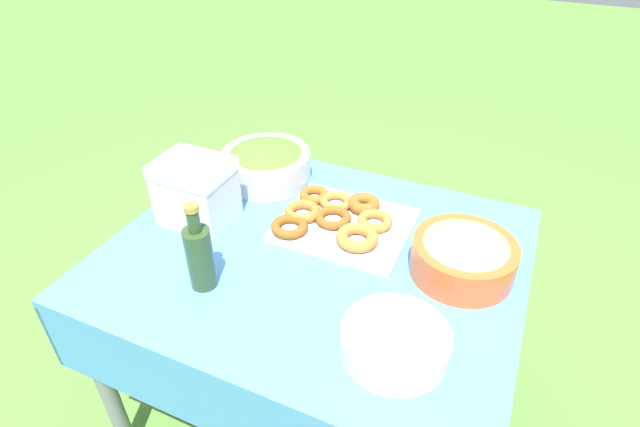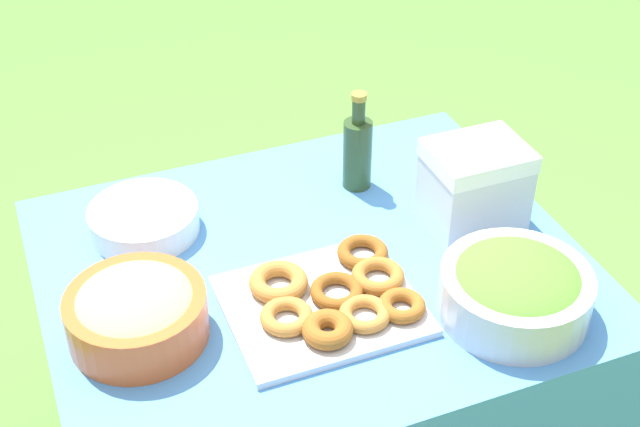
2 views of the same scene
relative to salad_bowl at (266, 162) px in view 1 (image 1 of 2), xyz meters
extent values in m
plane|color=#568C38|center=(0.31, -0.28, -0.76)|extent=(14.00, 14.00, 0.00)
cube|color=#4C8CD1|center=(0.31, -0.28, -0.07)|extent=(1.11, 0.92, 0.02)
cube|color=#4C8CD1|center=(0.31, -0.74, -0.20)|extent=(1.11, 0.01, 0.22)
cube|color=#4C8CD1|center=(0.31, 0.17, -0.20)|extent=(1.11, 0.01, 0.22)
cube|color=#4C8CD1|center=(-0.24, -0.28, -0.20)|extent=(0.01, 0.92, 0.22)
cube|color=#4C8CD1|center=(0.86, -0.28, -0.20)|extent=(0.01, 0.92, 0.22)
cylinder|color=slate|center=(-0.19, -0.68, -0.42)|extent=(0.05, 0.05, 0.68)
cylinder|color=slate|center=(-0.19, 0.12, -0.42)|extent=(0.05, 0.05, 0.68)
cylinder|color=slate|center=(0.80, 0.12, -0.42)|extent=(0.05, 0.05, 0.68)
cylinder|color=silver|center=(0.00, 0.00, -0.01)|extent=(0.29, 0.29, 0.10)
ellipsoid|color=#51892D|center=(0.00, 0.00, 0.02)|extent=(0.26, 0.26, 0.07)
cylinder|color=#E05B28|center=(0.69, -0.21, -0.01)|extent=(0.27, 0.27, 0.10)
ellipsoid|color=tan|center=(0.69, -0.21, 0.02)|extent=(0.23, 0.23, 0.07)
cube|color=silver|center=(0.34, -0.15, -0.05)|extent=(0.37, 0.32, 0.02)
torus|color=#93561E|center=(0.21, -0.07, -0.03)|extent=(0.13, 0.13, 0.03)
torus|color=#B27533|center=(0.42, -0.12, -0.03)|extent=(0.14, 0.14, 0.03)
torus|color=#B27533|center=(0.41, -0.22, -0.03)|extent=(0.17, 0.17, 0.03)
torus|color=brown|center=(0.31, -0.16, -0.03)|extent=(0.15, 0.15, 0.03)
torus|color=#A36628|center=(0.21, -0.17, -0.03)|extent=(0.12, 0.12, 0.03)
torus|color=#B27533|center=(0.28, -0.08, -0.03)|extent=(0.13, 0.13, 0.03)
torus|color=#93561E|center=(0.37, -0.06, -0.03)|extent=(0.13, 0.13, 0.04)
torus|color=brown|center=(0.21, -0.25, -0.03)|extent=(0.14, 0.14, 0.03)
cylinder|color=white|center=(0.61, -0.53, -0.06)|extent=(0.24, 0.24, 0.01)
cylinder|color=white|center=(0.61, -0.53, -0.04)|extent=(0.24, 0.24, 0.01)
cylinder|color=white|center=(0.61, -0.53, -0.03)|extent=(0.24, 0.24, 0.01)
cylinder|color=white|center=(0.61, -0.53, -0.02)|extent=(0.24, 0.24, 0.01)
cylinder|color=white|center=(0.61, -0.53, -0.01)|extent=(0.24, 0.24, 0.01)
cylinder|color=#2D4723|center=(0.11, -0.52, 0.02)|extent=(0.07, 0.07, 0.17)
cylinder|color=#2D4723|center=(0.11, -0.52, 0.14)|extent=(0.03, 0.03, 0.06)
cylinder|color=#A58C33|center=(0.11, -0.52, 0.17)|extent=(0.03, 0.03, 0.01)
cube|color=silver|center=(-0.07, -0.29, 0.02)|extent=(0.20, 0.16, 0.16)
cube|color=white|center=(-0.07, -0.29, 0.12)|extent=(0.21, 0.16, 0.04)
camera|label=1|loc=(0.76, -1.25, 0.82)|focal=28.00mm
camera|label=2|loc=(0.83, 1.06, 1.14)|focal=50.00mm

